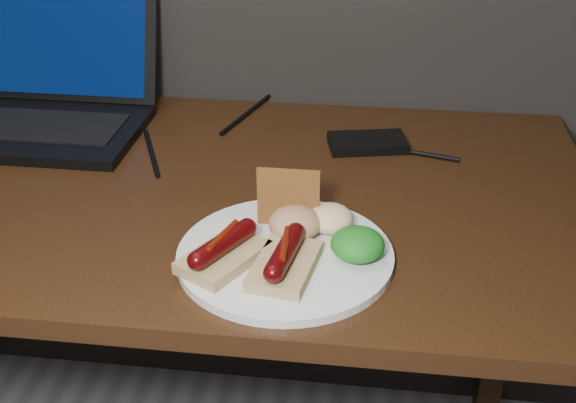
# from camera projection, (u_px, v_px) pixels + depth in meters

# --- Properties ---
(desk) EXTENTS (1.40, 0.70, 0.75)m
(desk) POSITION_uv_depth(u_px,v_px,m) (150.00, 228.00, 1.18)
(desk) COLOR #381F0E
(desk) RESTS_ON ground
(laptop) EXTENTS (0.41, 0.33, 0.25)m
(laptop) POSITION_uv_depth(u_px,v_px,m) (36.00, 93.00, 1.31)
(laptop) COLOR black
(laptop) RESTS_ON desk
(hard_drive) EXTENTS (0.14, 0.10, 0.02)m
(hard_drive) POSITION_uv_depth(u_px,v_px,m) (368.00, 143.00, 1.24)
(hard_drive) COLOR black
(hard_drive) RESTS_ON desk
(desk_cables) EXTENTS (0.89, 0.38, 0.01)m
(desk_cables) POSITION_uv_depth(u_px,v_px,m) (179.00, 134.00, 1.28)
(desk_cables) COLOR black
(desk_cables) RESTS_ON desk
(plate) EXTENTS (0.35, 0.35, 0.01)m
(plate) POSITION_uv_depth(u_px,v_px,m) (285.00, 255.00, 0.94)
(plate) COLOR silver
(plate) RESTS_ON desk
(bread_sausage_left) EXTENTS (0.12, 0.13, 0.04)m
(bread_sausage_left) POSITION_uv_depth(u_px,v_px,m) (223.00, 251.00, 0.91)
(bread_sausage_left) COLOR tan
(bread_sausage_left) RESTS_ON plate
(bread_sausage_center) EXTENTS (0.09, 0.12, 0.04)m
(bread_sausage_center) POSITION_uv_depth(u_px,v_px,m) (285.00, 260.00, 0.89)
(bread_sausage_center) COLOR tan
(bread_sausage_center) RESTS_ON plate
(crispbread) EXTENTS (0.08, 0.01, 0.08)m
(crispbread) POSITION_uv_depth(u_px,v_px,m) (288.00, 198.00, 0.98)
(crispbread) COLOR #975729
(crispbread) RESTS_ON plate
(salad_greens) EXTENTS (0.07, 0.07, 0.04)m
(salad_greens) POSITION_uv_depth(u_px,v_px,m) (358.00, 244.00, 0.92)
(salad_greens) COLOR #115913
(salad_greens) RESTS_ON plate
(salsa_mound) EXTENTS (0.07, 0.07, 0.04)m
(salsa_mound) POSITION_uv_depth(u_px,v_px,m) (295.00, 223.00, 0.96)
(salsa_mound) COLOR maroon
(salsa_mound) RESTS_ON plate
(coleslaw_mound) EXTENTS (0.06, 0.06, 0.04)m
(coleslaw_mound) POSITION_uv_depth(u_px,v_px,m) (330.00, 218.00, 0.98)
(coleslaw_mound) COLOR silver
(coleslaw_mound) RESTS_ON plate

